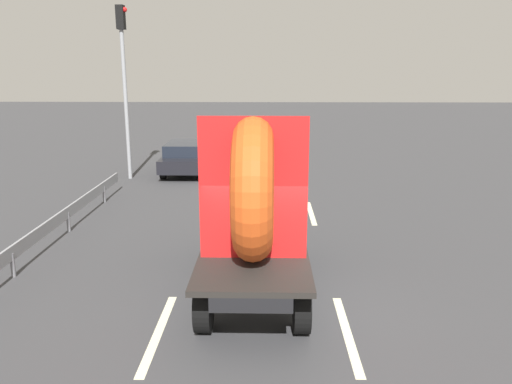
{
  "coord_description": "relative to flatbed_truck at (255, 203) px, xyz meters",
  "views": [
    {
      "loc": [
        -0.12,
        -8.93,
        4.48
      ],
      "look_at": [
        -0.35,
        1.65,
        1.86
      ],
      "focal_mm": 35.16,
      "sensor_mm": 36.0,
      "label": 1
    }
  ],
  "objects": [
    {
      "name": "lane_dash_left_far",
      "position": [
        -1.65,
        6.08,
        -1.78
      ],
      "size": [
        0.16,
        2.24,
        0.01
      ],
      "primitive_type": "cube",
      "rotation": [
        0.0,
        0.0,
        1.57
      ],
      "color": "beige",
      "rests_on": "ground_plane"
    },
    {
      "name": "ground_plane",
      "position": [
        0.35,
        -1.0,
        -1.79
      ],
      "size": [
        120.0,
        120.0,
        0.0
      ],
      "primitive_type": "plane",
      "color": "#38383A"
    },
    {
      "name": "guardrail",
      "position": [
        -5.35,
        1.82,
        -1.26
      ],
      "size": [
        0.1,
        12.69,
        0.71
      ],
      "color": "gray",
      "rests_on": "ground_plane"
    },
    {
      "name": "lane_dash_left_near",
      "position": [
        -1.65,
        -2.08,
        -1.78
      ],
      "size": [
        0.16,
        2.76,
        0.01
      ],
      "primitive_type": "cube",
      "rotation": [
        0.0,
        0.0,
        1.57
      ],
      "color": "beige",
      "rests_on": "ground_plane"
    },
    {
      "name": "traffic_light",
      "position": [
        -5.48,
        10.45,
        2.6
      ],
      "size": [
        0.42,
        0.36,
        6.85
      ],
      "color": "gray",
      "rests_on": "ground_plane"
    },
    {
      "name": "lane_dash_right_near",
      "position": [
        1.65,
        -2.03,
        -1.78
      ],
      "size": [
        0.16,
        2.7,
        0.01
      ],
      "primitive_type": "cube",
      "rotation": [
        0.0,
        0.0,
        1.57
      ],
      "color": "beige",
      "rests_on": "ground_plane"
    },
    {
      "name": "lane_dash_right_far",
      "position": [
        1.65,
        5.41,
        -1.78
      ],
      "size": [
        0.16,
        2.62,
        0.01
      ],
      "primitive_type": "cube",
      "rotation": [
        0.0,
        0.0,
        1.57
      ],
      "color": "beige",
      "rests_on": "ground_plane"
    },
    {
      "name": "distant_sedan",
      "position": [
        -3.29,
        11.62,
        -1.06
      ],
      "size": [
        1.78,
        4.14,
        1.35
      ],
      "color": "black",
      "rests_on": "ground_plane"
    },
    {
      "name": "flatbed_truck",
      "position": [
        0.0,
        0.0,
        0.0
      ],
      "size": [
        2.02,
        5.16,
        3.7
      ],
      "color": "black",
      "rests_on": "ground_plane"
    }
  ]
}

